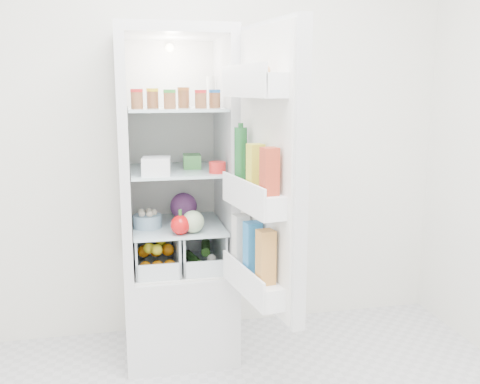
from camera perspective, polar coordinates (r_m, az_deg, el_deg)
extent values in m
cube|color=white|center=(3.23, -3.88, 7.66)|extent=(3.00, 0.02, 2.60)
cube|color=silver|center=(3.16, -6.51, -12.09)|extent=(0.60, 0.60, 0.50)
cube|color=silver|center=(2.92, -7.19, 16.57)|extent=(0.60, 0.60, 0.05)
cube|color=silver|center=(3.20, -7.35, 4.43)|extent=(0.60, 0.05, 1.25)
cube|color=silver|center=(2.92, -12.27, 3.62)|extent=(0.05, 0.60, 1.25)
cube|color=silver|center=(2.97, -1.58, 3.99)|extent=(0.05, 0.60, 1.25)
cube|color=white|center=(3.17, -7.30, 4.37)|extent=(0.50, 0.01, 1.25)
sphere|color=white|center=(3.13, -7.51, 15.01)|extent=(0.05, 0.05, 0.05)
cube|color=silver|center=(2.98, -6.67, -3.59)|extent=(0.49, 0.53, 0.01)
cube|color=silver|center=(2.92, -6.80, 2.31)|extent=(0.49, 0.53, 0.02)
cube|color=silver|center=(2.89, -6.96, 8.79)|extent=(0.49, 0.53, 0.02)
cylinder|color=#B21919|center=(2.74, -10.94, 9.60)|extent=(0.06, 0.06, 0.08)
cylinder|color=gold|center=(2.79, -9.30, 9.68)|extent=(0.06, 0.06, 0.08)
cylinder|color=#267226|center=(2.72, -7.50, 9.69)|extent=(0.06, 0.06, 0.08)
cylinder|color=brown|center=(2.82, -6.04, 9.78)|extent=(0.06, 0.06, 0.08)
cylinder|color=#B21919|center=(2.76, -4.20, 9.78)|extent=(0.06, 0.06, 0.08)
cylinder|color=#194C8C|center=(2.83, -2.72, 9.83)|extent=(0.06, 0.06, 0.08)
cylinder|color=silver|center=(3.05, -3.16, 10.66)|extent=(0.05, 0.05, 0.16)
cube|color=white|center=(2.73, -8.91, 2.74)|extent=(0.16, 0.16, 0.09)
cylinder|color=red|center=(2.76, -2.43, 2.64)|extent=(0.09, 0.09, 0.06)
cube|color=#418E40|center=(2.94, -5.15, 3.29)|extent=(0.10, 0.14, 0.07)
sphere|color=#571E57|center=(3.08, -6.04, -1.50)|extent=(0.15, 0.15, 0.15)
sphere|color=red|center=(2.76, -6.37, -3.51)|extent=(0.10, 0.10, 0.10)
cylinder|color=#84A9C4|center=(2.93, -9.84, -3.09)|extent=(0.16, 0.16, 0.07)
sphere|color=#A3BB8C|center=(2.79, -5.04, -3.18)|extent=(0.12, 0.12, 0.12)
sphere|color=orange|center=(2.91, -10.06, -7.97)|extent=(0.07, 0.07, 0.07)
sphere|color=orange|center=(2.91, -8.77, -7.91)|extent=(0.07, 0.07, 0.07)
sphere|color=orange|center=(2.92, -7.49, -7.85)|extent=(0.07, 0.07, 0.07)
sphere|color=orange|center=(3.01, -10.19, -6.24)|extent=(0.07, 0.07, 0.07)
sphere|color=orange|center=(3.01, -8.94, -6.18)|extent=(0.07, 0.07, 0.07)
sphere|color=orange|center=(3.01, -7.70, -6.12)|extent=(0.07, 0.07, 0.07)
sphere|color=yellow|center=(2.94, -9.68, -5.91)|extent=(0.06, 0.06, 0.06)
sphere|color=yellow|center=(3.05, -8.45, -5.25)|extent=(0.06, 0.06, 0.06)
sphere|color=yellow|center=(2.90, -8.85, -6.10)|extent=(0.06, 0.06, 0.06)
cylinder|color=#254D19|center=(3.05, -5.03, -7.16)|extent=(0.09, 0.21, 0.05)
cylinder|color=#254D19|center=(3.09, -3.68, -5.91)|extent=(0.08, 0.21, 0.05)
sphere|color=white|center=(2.94, -3.95, -7.84)|extent=(0.05, 0.05, 0.05)
sphere|color=white|center=(2.95, -3.05, -7.10)|extent=(0.05, 0.05, 0.05)
cube|color=silver|center=(2.42, 3.37, 2.35)|extent=(0.15, 0.60, 1.30)
cube|color=white|center=(2.41, 2.61, 2.31)|extent=(0.10, 0.55, 1.26)
cube|color=white|center=(2.36, 1.55, 11.28)|extent=(0.19, 0.51, 0.10)
cube|color=white|center=(2.41, 1.49, -0.69)|extent=(0.19, 0.51, 0.10)
cube|color=white|center=(2.52, 1.45, -9.62)|extent=(0.19, 0.51, 0.10)
sphere|color=#B0794F|center=(2.25, 2.64, 12.81)|extent=(0.05, 0.05, 0.05)
sphere|color=#B0794F|center=(2.32, 1.82, 12.76)|extent=(0.05, 0.05, 0.05)
sphere|color=#B0794F|center=(2.39, 1.06, 12.72)|extent=(0.05, 0.05, 0.05)
cylinder|color=#185425|center=(2.52, 0.08, 3.97)|extent=(0.06, 0.06, 0.26)
cube|color=yellow|center=(2.35, 1.67, 2.73)|extent=(0.07, 0.07, 0.20)
cube|color=#C13A22|center=(2.22, 3.17, 2.20)|extent=(0.07, 0.07, 0.20)
cube|color=white|center=(2.60, 0.08, -5.04)|extent=(0.08, 0.08, 0.24)
cube|color=#2981CF|center=(2.47, 1.35, -5.94)|extent=(0.08, 0.08, 0.24)
cube|color=gold|center=(2.33, 2.77, -6.94)|extent=(0.08, 0.08, 0.24)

